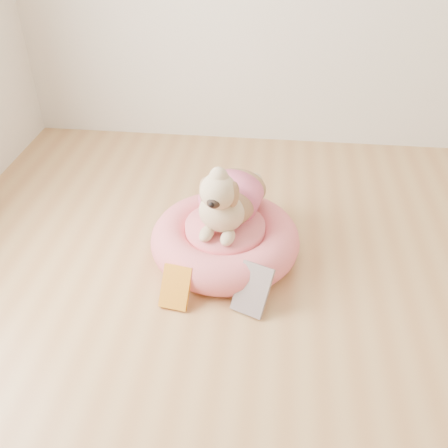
# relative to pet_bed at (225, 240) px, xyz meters

# --- Properties ---
(floor) EXTENTS (4.50, 4.50, 0.00)m
(floor) POSITION_rel_pet_bed_xyz_m (0.46, -0.90, -0.09)
(floor) COLOR #B8824C
(floor) RESTS_ON ground
(pet_bed) EXTENTS (0.75, 0.75, 0.19)m
(pet_bed) POSITION_rel_pet_bed_xyz_m (0.00, 0.00, 0.00)
(pet_bed) COLOR #D5536C
(pet_bed) RESTS_ON floor
(dog) EXTENTS (0.45, 0.58, 0.38)m
(dog) POSITION_rel_pet_bed_xyz_m (0.01, 0.03, 0.29)
(dog) COLOR brown
(dog) RESTS_ON pet_bed
(book_yellow) EXTENTS (0.15, 0.16, 0.17)m
(book_yellow) POSITION_rel_pet_bed_xyz_m (-0.18, -0.36, -0.01)
(book_yellow) COLOR yellow
(book_yellow) RESTS_ON floor
(book_white) EXTENTS (0.20, 0.20, 0.20)m
(book_white) POSITION_rel_pet_bed_xyz_m (0.16, -0.35, 0.01)
(book_white) COLOR silver
(book_white) RESTS_ON floor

